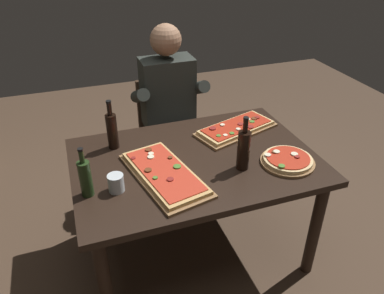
{
  "coord_description": "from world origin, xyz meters",
  "views": [
    {
      "loc": [
        -0.62,
        -1.71,
        1.93
      ],
      "look_at": [
        0.0,
        0.05,
        0.79
      ],
      "focal_mm": 34.95,
      "sensor_mm": 36.0,
      "label": 1
    }
  ],
  "objects_px": {
    "oil_bottle_amber": "(112,130)",
    "diner_chair": "(167,129)",
    "tumbler_near_camera": "(116,183)",
    "pizza_rectangular_left": "(165,173)",
    "wine_bottle_dark": "(244,149)",
    "dining_table": "(195,172)",
    "seated_diner": "(170,106)",
    "pizza_rectangular_front": "(236,128)",
    "pizza_round_far": "(288,160)",
    "vinegar_bottle_green": "(85,177)"
  },
  "relations": [
    {
      "from": "pizza_rectangular_left",
      "to": "vinegar_bottle_green",
      "type": "bearing_deg",
      "value": -177.16
    },
    {
      "from": "diner_chair",
      "to": "pizza_rectangular_left",
      "type": "bearing_deg",
      "value": -106.12
    },
    {
      "from": "pizza_rectangular_front",
      "to": "seated_diner",
      "type": "height_order",
      "value": "seated_diner"
    },
    {
      "from": "dining_table",
      "to": "tumbler_near_camera",
      "type": "height_order",
      "value": "tumbler_near_camera"
    },
    {
      "from": "dining_table",
      "to": "oil_bottle_amber",
      "type": "bearing_deg",
      "value": 146.15
    },
    {
      "from": "pizza_rectangular_front",
      "to": "pizza_rectangular_left",
      "type": "xyz_separation_m",
      "value": [
        -0.58,
        -0.33,
        0.0
      ]
    },
    {
      "from": "pizza_rectangular_front",
      "to": "wine_bottle_dark",
      "type": "height_order",
      "value": "wine_bottle_dark"
    },
    {
      "from": "pizza_rectangular_left",
      "to": "pizza_round_far",
      "type": "height_order",
      "value": "same"
    },
    {
      "from": "pizza_rectangular_left",
      "to": "tumbler_near_camera",
      "type": "xyz_separation_m",
      "value": [
        -0.26,
        -0.03,
        0.03
      ]
    },
    {
      "from": "dining_table",
      "to": "tumbler_near_camera",
      "type": "bearing_deg",
      "value": -162.92
    },
    {
      "from": "dining_table",
      "to": "vinegar_bottle_green",
      "type": "distance_m",
      "value": 0.67
    },
    {
      "from": "vinegar_bottle_green",
      "to": "diner_chair",
      "type": "bearing_deg",
      "value": 55.23
    },
    {
      "from": "dining_table",
      "to": "seated_diner",
      "type": "bearing_deg",
      "value": 84.91
    },
    {
      "from": "oil_bottle_amber",
      "to": "vinegar_bottle_green",
      "type": "xyz_separation_m",
      "value": [
        -0.2,
        -0.42,
        -0.02
      ]
    },
    {
      "from": "oil_bottle_amber",
      "to": "diner_chair",
      "type": "height_order",
      "value": "oil_bottle_amber"
    },
    {
      "from": "oil_bottle_amber",
      "to": "vinegar_bottle_green",
      "type": "bearing_deg",
      "value": -115.52
    },
    {
      "from": "vinegar_bottle_green",
      "to": "diner_chair",
      "type": "relative_size",
      "value": 0.31
    },
    {
      "from": "pizza_rectangular_front",
      "to": "tumbler_near_camera",
      "type": "xyz_separation_m",
      "value": [
        -0.85,
        -0.37,
        0.03
      ]
    },
    {
      "from": "wine_bottle_dark",
      "to": "pizza_round_far",
      "type": "bearing_deg",
      "value": -9.54
    },
    {
      "from": "pizza_round_far",
      "to": "diner_chair",
      "type": "bearing_deg",
      "value": 111.09
    },
    {
      "from": "oil_bottle_amber",
      "to": "vinegar_bottle_green",
      "type": "height_order",
      "value": "oil_bottle_amber"
    },
    {
      "from": "pizza_rectangular_front",
      "to": "oil_bottle_amber",
      "type": "distance_m",
      "value": 0.8
    },
    {
      "from": "pizza_rectangular_front",
      "to": "pizza_rectangular_left",
      "type": "distance_m",
      "value": 0.67
    },
    {
      "from": "seated_diner",
      "to": "diner_chair",
      "type": "bearing_deg",
      "value": 90.0
    },
    {
      "from": "pizza_rectangular_left",
      "to": "wine_bottle_dark",
      "type": "relative_size",
      "value": 2.06
    },
    {
      "from": "pizza_rectangular_left",
      "to": "tumbler_near_camera",
      "type": "distance_m",
      "value": 0.27
    },
    {
      "from": "diner_chair",
      "to": "vinegar_bottle_green",
      "type": "bearing_deg",
      "value": -124.77
    },
    {
      "from": "seated_diner",
      "to": "pizza_round_far",
      "type": "bearing_deg",
      "value": -66.54
    },
    {
      "from": "tumbler_near_camera",
      "to": "diner_chair",
      "type": "bearing_deg",
      "value": 61.52
    },
    {
      "from": "dining_table",
      "to": "vinegar_bottle_green",
      "type": "bearing_deg",
      "value": -167.94
    },
    {
      "from": "vinegar_bottle_green",
      "to": "pizza_round_far",
      "type": "bearing_deg",
      "value": -4.57
    },
    {
      "from": "pizza_rectangular_left",
      "to": "wine_bottle_dark",
      "type": "bearing_deg",
      "value": -8.42
    },
    {
      "from": "pizza_rectangular_left",
      "to": "oil_bottle_amber",
      "type": "bearing_deg",
      "value": 117.73
    },
    {
      "from": "vinegar_bottle_green",
      "to": "seated_diner",
      "type": "relative_size",
      "value": 0.21
    },
    {
      "from": "pizza_round_far",
      "to": "diner_chair",
      "type": "xyz_separation_m",
      "value": [
        -0.41,
        1.08,
        -0.27
      ]
    },
    {
      "from": "diner_chair",
      "to": "wine_bottle_dark",
      "type": "bearing_deg",
      "value": -81.63
    },
    {
      "from": "pizza_rectangular_left",
      "to": "seated_diner",
      "type": "distance_m",
      "value": 0.89
    },
    {
      "from": "wine_bottle_dark",
      "to": "vinegar_bottle_green",
      "type": "relative_size",
      "value": 1.16
    },
    {
      "from": "dining_table",
      "to": "wine_bottle_dark",
      "type": "relative_size",
      "value": 4.42
    },
    {
      "from": "diner_chair",
      "to": "tumbler_near_camera",
      "type": "bearing_deg",
      "value": -118.48
    },
    {
      "from": "pizza_rectangular_left",
      "to": "seated_diner",
      "type": "xyz_separation_m",
      "value": [
        0.28,
        0.85,
        -0.02
      ]
    },
    {
      "from": "dining_table",
      "to": "wine_bottle_dark",
      "type": "bearing_deg",
      "value": -39.02
    },
    {
      "from": "wine_bottle_dark",
      "to": "vinegar_bottle_green",
      "type": "xyz_separation_m",
      "value": [
        -0.84,
        0.04,
        -0.02
      ]
    },
    {
      "from": "pizza_rectangular_front",
      "to": "pizza_rectangular_left",
      "type": "bearing_deg",
      "value": -150.1
    },
    {
      "from": "vinegar_bottle_green",
      "to": "tumbler_near_camera",
      "type": "distance_m",
      "value": 0.15
    },
    {
      "from": "pizza_rectangular_front",
      "to": "oil_bottle_amber",
      "type": "xyz_separation_m",
      "value": [
        -0.79,
        0.06,
        0.1
      ]
    },
    {
      "from": "pizza_round_far",
      "to": "seated_diner",
      "type": "distance_m",
      "value": 1.04
    },
    {
      "from": "tumbler_near_camera",
      "to": "wine_bottle_dark",
      "type": "bearing_deg",
      "value": -2.41
    },
    {
      "from": "pizza_rectangular_left",
      "to": "diner_chair",
      "type": "distance_m",
      "value": 1.04
    },
    {
      "from": "tumbler_near_camera",
      "to": "diner_chair",
      "type": "height_order",
      "value": "diner_chair"
    }
  ]
}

